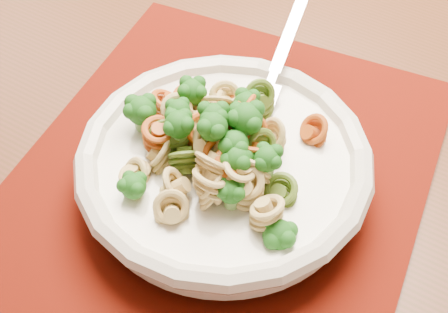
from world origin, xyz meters
TOP-DOWN VIEW (x-y plane):
  - dining_table at (-0.34, -0.60)m, footprint 1.44×1.19m
  - placemat at (-0.29, -0.69)m, footprint 0.56×0.52m
  - pasta_bowl at (-0.28, -0.69)m, footprint 0.25×0.25m
  - pasta_broccoli_heap at (-0.28, -0.69)m, footprint 0.21×0.21m
  - fork at (-0.21, -0.66)m, footprint 0.17×0.11m

SIDE VIEW (x-z plane):
  - dining_table at x=-0.34m, z-range 0.26..1.01m
  - placemat at x=-0.29m, z-range 0.76..0.76m
  - pasta_bowl at x=-0.28m, z-range 0.76..0.81m
  - fork at x=-0.21m, z-range 0.77..0.84m
  - pasta_broccoli_heap at x=-0.28m, z-range 0.77..0.84m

